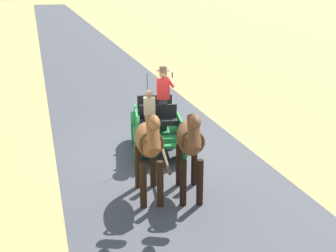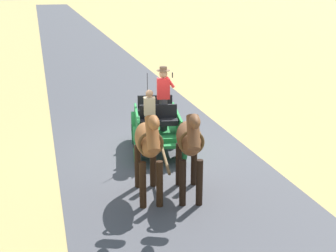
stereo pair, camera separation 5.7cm
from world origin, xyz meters
TOP-DOWN VIEW (x-y plane):
  - ground_plane at (0.00, 0.00)m, footprint 200.00×200.00m
  - road_surface at (0.00, 0.00)m, footprint 5.48×160.00m
  - horse_drawn_carriage at (-0.11, 0.03)m, footprint 1.77×4.51m
  - horse_near_side at (-0.09, 3.09)m, footprint 0.87×2.15m
  - horse_off_side at (0.81, 2.95)m, footprint 0.72×2.14m

SIDE VIEW (x-z plane):
  - ground_plane at x=0.00m, z-range 0.00..0.00m
  - road_surface at x=0.00m, z-range 0.00..0.01m
  - horse_drawn_carriage at x=-0.11m, z-range -0.43..2.07m
  - horse_near_side at x=-0.09m, z-range 0.22..2.43m
  - horse_off_side at x=0.81m, z-range 0.22..2.43m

